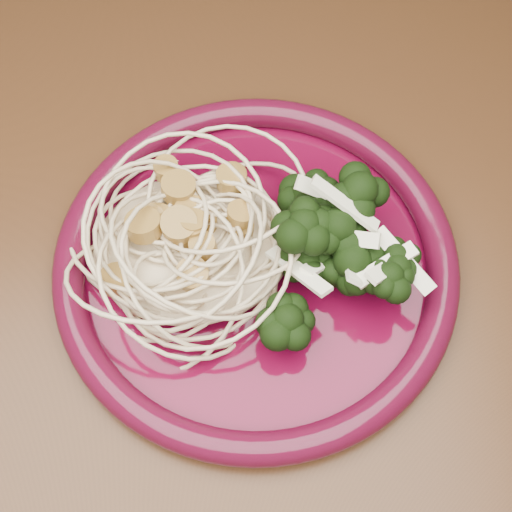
{
  "coord_description": "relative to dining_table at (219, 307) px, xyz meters",
  "views": [
    {
      "loc": [
        0.01,
        -0.24,
        1.21
      ],
      "look_at": [
        0.03,
        -0.02,
        0.77
      ],
      "focal_mm": 50.0,
      "sensor_mm": 36.0,
      "label": 1
    }
  ],
  "objects": [
    {
      "name": "spaghetti_pile",
      "position": [
        -0.01,
        -0.0,
        0.12
      ],
      "size": [
        0.18,
        0.16,
        0.03
      ],
      "primitive_type": "ellipsoid",
      "rotation": [
        0.0,
        0.0,
        -0.33
      ],
      "color": "beige",
      "rests_on": "dinner_plate"
    },
    {
      "name": "dining_table",
      "position": [
        0.0,
        0.0,
        0.0
      ],
      "size": [
        1.2,
        0.8,
        0.75
      ],
      "color": "#472814",
      "rests_on": "ground"
    },
    {
      "name": "scallop_cluster",
      "position": [
        -0.01,
        -0.0,
        0.16
      ],
      "size": [
        0.16,
        0.16,
        0.04
      ],
      "primitive_type": null,
      "rotation": [
        0.0,
        0.0,
        -0.33
      ],
      "color": "#A7813A",
      "rests_on": "spaghetti_pile"
    },
    {
      "name": "dinner_plate",
      "position": [
        0.03,
        -0.02,
        0.11
      ],
      "size": [
        0.36,
        0.36,
        0.02
      ],
      "rotation": [
        0.0,
        0.0,
        -0.33
      ],
      "color": "#4C051D",
      "rests_on": "dining_table"
    },
    {
      "name": "broccoli_pile",
      "position": [
        0.09,
        -0.03,
        0.13
      ],
      "size": [
        0.13,
        0.17,
        0.05
      ],
      "primitive_type": "ellipsoid",
      "rotation": [
        0.0,
        0.0,
        -0.33
      ],
      "color": "black",
      "rests_on": "dinner_plate"
    },
    {
      "name": "onion_garnish",
      "position": [
        0.09,
        -0.03,
        0.16
      ],
      "size": [
        0.09,
        0.11,
        0.05
      ],
      "primitive_type": null,
      "rotation": [
        0.0,
        0.0,
        -0.33
      ],
      "color": "white",
      "rests_on": "broccoli_pile"
    }
  ]
}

